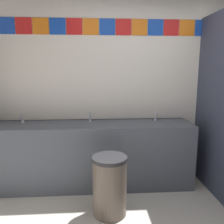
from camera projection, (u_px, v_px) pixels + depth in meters
The scene contains 6 objects.
wall_back at pixel (153, 78), 3.23m from camera, with size 4.54×0.09×2.84m.
vanity_counter at pixel (90, 154), 3.05m from camera, with size 2.66×0.55×0.85m.
faucet_left at pixel (22, 119), 2.99m from camera, with size 0.04×0.10×0.14m.
faucet_center at pixel (90, 118), 3.05m from camera, with size 0.04×0.10×0.14m.
faucet_right at pixel (156, 117), 3.11m from camera, with size 0.04×0.10×0.14m.
trash_bin at pixel (110, 185), 2.44m from camera, with size 0.37×0.37×0.65m.
Camera 1 is at (-0.80, -1.49, 1.54)m, focal length 36.73 mm.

